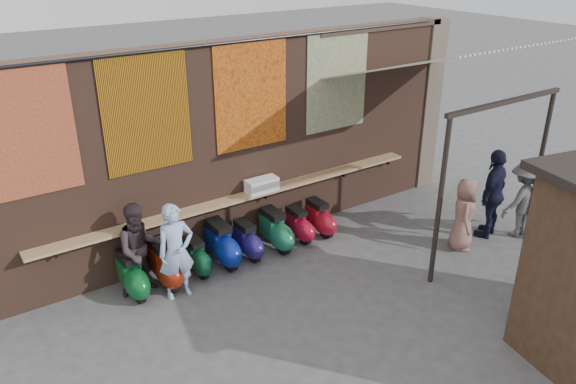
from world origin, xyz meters
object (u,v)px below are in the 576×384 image
at_px(shelf_box, 262,185).
at_px(shopper_grey, 522,200).
at_px(scooter_stool_1, 164,264).
at_px(scooter_stool_4, 247,240).
at_px(scooter_stool_2, 196,257).
at_px(scooter_stool_7, 319,218).
at_px(scooter_stool_0, 132,275).
at_px(diner_left, 176,252).
at_px(scooter_stool_3, 222,244).
at_px(shopper_tan, 464,214).
at_px(scooter_stool_5, 275,230).
at_px(scooter_stool_6, 298,225).
at_px(shopper_navy, 493,193).
at_px(diner_right, 140,249).

height_order(shelf_box, shopper_grey, shopper_grey).
relative_size(scooter_stool_1, scooter_stool_4, 1.16).
xyz_separation_m(scooter_stool_2, scooter_stool_7, (2.76, -0.05, 0.02)).
height_order(scooter_stool_0, scooter_stool_1, scooter_stool_1).
distance_m(scooter_stool_0, diner_left, 0.91).
height_order(scooter_stool_0, scooter_stool_3, scooter_stool_3).
bearing_deg(scooter_stool_4, scooter_stool_2, 179.02).
bearing_deg(shopper_tan, scooter_stool_0, 115.49).
height_order(scooter_stool_5, scooter_stool_7, scooter_stool_5).
bearing_deg(scooter_stool_6, scooter_stool_3, 178.49).
bearing_deg(scooter_stool_7, shopper_navy, -35.04).
height_order(shelf_box, scooter_stool_6, shelf_box).
height_order(scooter_stool_0, scooter_stool_7, scooter_stool_0).
height_order(scooter_stool_2, diner_left, diner_left).
height_order(scooter_stool_4, scooter_stool_7, scooter_stool_7).
height_order(scooter_stool_4, diner_left, diner_left).
bearing_deg(shopper_navy, diner_left, -32.56).
bearing_deg(scooter_stool_4, diner_left, -164.72).
distance_m(scooter_stool_1, scooter_stool_5, 2.30).
relative_size(scooter_stool_4, scooter_stool_5, 0.89).
height_order(shelf_box, scooter_stool_0, shelf_box).
bearing_deg(scooter_stool_5, shopper_navy, -26.96).
distance_m(scooter_stool_3, scooter_stool_4, 0.53).
height_order(scooter_stool_1, diner_left, diner_left).
xyz_separation_m(shelf_box, scooter_stool_0, (-2.81, -0.32, -0.87)).
bearing_deg(shopper_grey, scooter_stool_5, -25.61).
height_order(scooter_stool_4, scooter_stool_5, scooter_stool_5).
xyz_separation_m(scooter_stool_1, scooter_stool_6, (2.87, -0.01, -0.07)).
distance_m(scooter_stool_4, scooter_stool_7, 1.70).
bearing_deg(scooter_stool_2, scooter_stool_0, -178.97).
bearing_deg(diner_right, scooter_stool_2, 4.43).
distance_m(scooter_stool_4, shopper_grey, 5.61).
distance_m(scooter_stool_7, diner_left, 3.37).
xyz_separation_m(scooter_stool_2, diner_left, (-0.55, -0.46, 0.51)).
bearing_deg(scooter_stool_2, scooter_stool_6, -0.74).
distance_m(scooter_stool_1, diner_left, 0.63).
bearing_deg(scooter_stool_6, shopper_navy, -30.99).
bearing_deg(scooter_stool_5, scooter_stool_2, 178.28).
height_order(scooter_stool_1, shopper_navy, shopper_navy).
distance_m(scooter_stool_0, diner_right, 0.49).
bearing_deg(scooter_stool_6, shopper_tan, -39.69).
relative_size(shelf_box, scooter_stool_3, 0.72).
bearing_deg(scooter_stool_6, shelf_box, 153.14).
relative_size(scooter_stool_2, scooter_stool_3, 0.81).
bearing_deg(scooter_stool_3, shelf_box, 14.58).
relative_size(scooter_stool_6, diner_right, 0.43).
height_order(scooter_stool_0, diner_right, diner_right).
relative_size(shelf_box, scooter_stool_2, 0.90).
relative_size(scooter_stool_1, shopper_navy, 0.46).
distance_m(scooter_stool_3, diner_right, 1.59).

